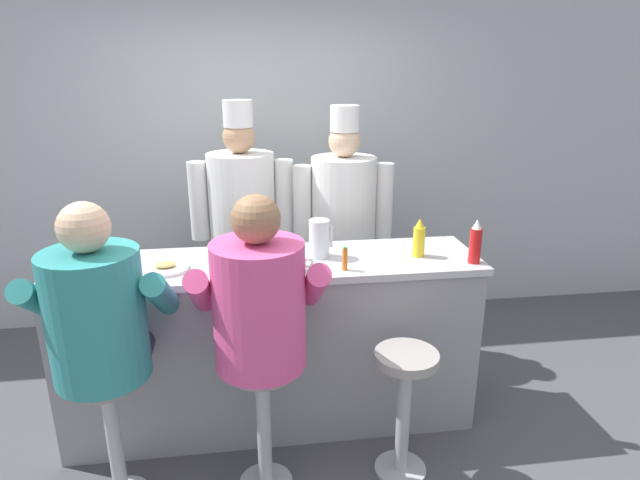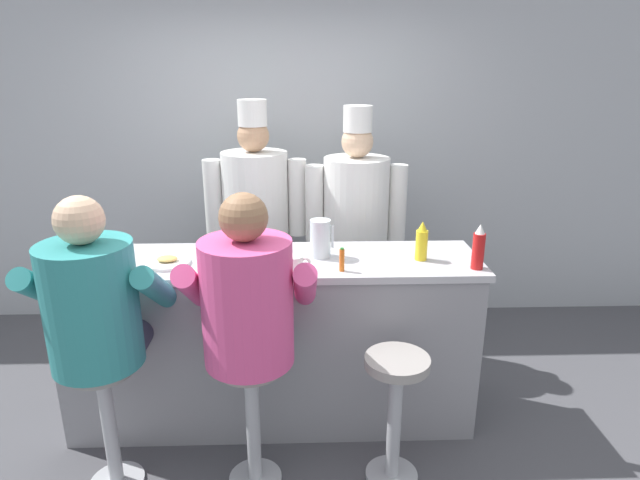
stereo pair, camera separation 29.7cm
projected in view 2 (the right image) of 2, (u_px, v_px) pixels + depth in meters
The scene contains 16 objects.
ground_plane at pixel (272, 445), 3.07m from camera, with size 20.00×20.00×0.00m, color #4C4C51.
wall_back at pixel (279, 159), 4.36m from camera, with size 10.00×0.06×2.70m.
diner_counter at pixel (273, 340), 3.19m from camera, with size 2.39×0.59×1.03m.
ketchup_bottle_red at pixel (478, 248), 2.86m from camera, with size 0.07×0.07×0.25m.
mustard_bottle_yellow at pixel (422, 242), 2.99m from camera, with size 0.07×0.07×0.22m.
hot_sauce_bottle_orange at pixel (342, 260), 2.84m from camera, with size 0.03×0.03×0.13m.
water_pitcher_clear at pixel (320, 239), 3.04m from camera, with size 0.14×0.12×0.22m.
breakfast_plate at pixel (168, 262), 2.95m from camera, with size 0.25×0.25×0.05m.
cereal_bowl at pixel (73, 263), 2.89m from camera, with size 0.13×0.13×0.06m.
coffee_mug_white at pixel (295, 263), 2.85m from camera, with size 0.14×0.09×0.08m.
coffee_mug_blue at pixel (227, 248), 3.06m from camera, with size 0.13×0.08×0.09m.
diner_seated_teal at pixel (96, 310), 2.53m from camera, with size 0.65×0.64×1.54m.
diner_seated_pink at pixel (249, 308), 2.55m from camera, with size 0.66×0.65×1.55m.
empty_stool_round at pixel (395, 399), 2.70m from camera, with size 0.32×0.32×0.72m.
cook_in_whites_near at pixel (256, 219), 3.86m from camera, with size 0.73×0.47×1.86m.
cook_in_whites_far at pixel (356, 224), 3.80m from camera, with size 0.71×0.46×1.83m.
Camera 2 is at (0.19, -2.56, 2.09)m, focal length 30.00 mm.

